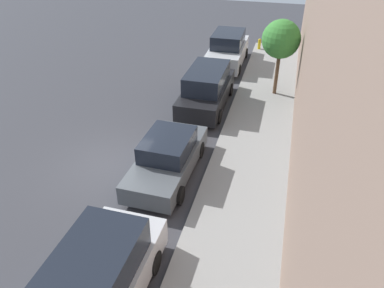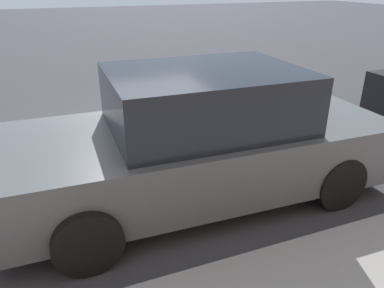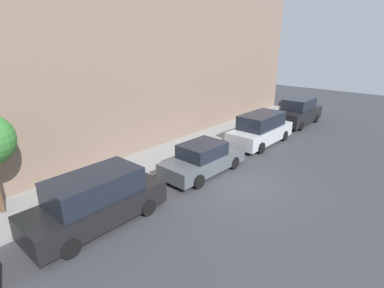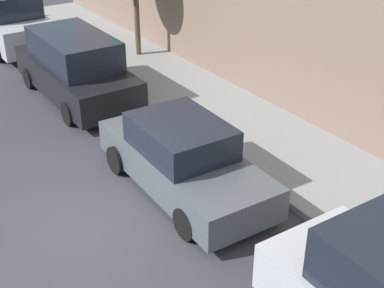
{
  "view_description": "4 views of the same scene",
  "coord_description": "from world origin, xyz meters",
  "views": [
    {
      "loc": [
        5.83,
        -10.32,
        8.34
      ],
      "look_at": [
        2.89,
        0.74,
        1.0
      ],
      "focal_mm": 35.0,
      "sensor_mm": 36.0,
      "label": 1
    },
    {
      "loc": [
        5.83,
        -1.47,
        2.46
      ],
      "look_at": [
        2.82,
        -0.27,
        1.0
      ],
      "focal_mm": 35.0,
      "sensor_mm": 36.0,
      "label": 2
    },
    {
      "loc": [
        -6.21,
        10.5,
        6.2
      ],
      "look_at": [
        3.49,
        -0.62,
        1.0
      ],
      "focal_mm": 28.0,
      "sensor_mm": 36.0,
      "label": 3
    },
    {
      "loc": [
        -3.03,
        -7.94,
        6.28
      ],
      "look_at": [
        2.39,
        0.09,
        1.0
      ],
      "focal_mm": 50.0,
      "sensor_mm": 36.0,
      "label": 4
    }
  ],
  "objects": [
    {
      "name": "parked_sedan_third",
      "position": [
        2.16,
        0.08,
        0.72
      ],
      "size": [
        1.92,
        4.55,
        1.54
      ],
      "color": "#4C5156",
      "rests_on": "ground_plane"
    },
    {
      "name": "parked_minivan_fourth",
      "position": [
        2.27,
        5.82,
        0.92
      ],
      "size": [
        2.02,
        4.9,
        1.9
      ],
      "color": "black",
      "rests_on": "ground_plane"
    },
    {
      "name": "parked_suv_nearest",
      "position": [
        2.34,
        -11.58,
        0.93
      ],
      "size": [
        2.08,
        4.81,
        1.98
      ],
      "color": "black",
      "rests_on": "ground_plane"
    },
    {
      "name": "ground_plane",
      "position": [
        0.0,
        0.0,
        0.0
      ],
      "size": [
        60.0,
        60.0,
        0.0
      ],
      "primitive_type": "plane",
      "color": "#38383D"
    },
    {
      "name": "parking_meter_near",
      "position": [
        3.95,
        -11.76,
        1.01
      ],
      "size": [
        0.11,
        0.15,
        1.41
      ],
      "color": "#ADADB2",
      "rests_on": "sidewalk"
    },
    {
      "name": "building_facade",
      "position": [
        7.43,
        0.0,
        5.93
      ],
      "size": [
        2.0,
        32.0,
        11.85
      ],
      "color": "#846B5B",
      "rests_on": "ground_plane"
    },
    {
      "name": "parked_minivan_second",
      "position": [
        2.24,
        -5.66,
        0.92
      ],
      "size": [
        2.02,
        4.93,
        1.9
      ],
      "color": "#B7BABF",
      "rests_on": "ground_plane"
    },
    {
      "name": "sidewalk",
      "position": [
        4.97,
        0.0,
        0.07
      ],
      "size": [
        2.93,
        32.0,
        0.15
      ],
      "color": "gray",
      "rests_on": "ground_plane"
    }
  ]
}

